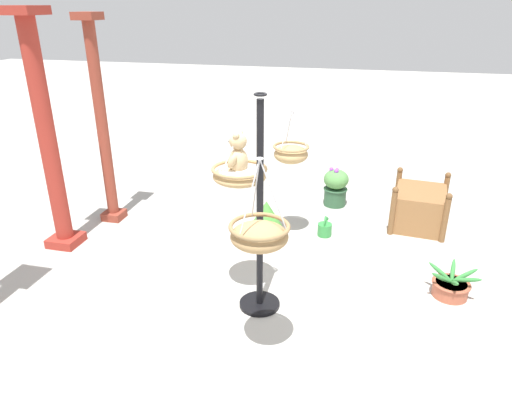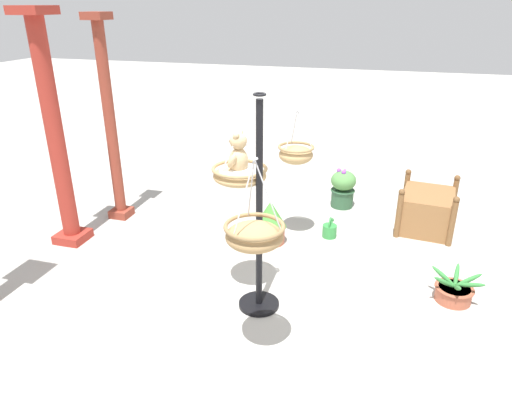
% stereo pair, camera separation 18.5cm
% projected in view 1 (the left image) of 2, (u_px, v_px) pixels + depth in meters
% --- Properties ---
extents(ground_plane, '(40.00, 40.00, 0.00)m').
position_uv_depth(ground_plane, '(266.00, 298.00, 5.20)').
color(ground_plane, '#ADAAA3').
extents(display_pole_central, '(0.44, 0.44, 2.30)m').
position_uv_depth(display_pole_central, '(260.00, 249.00, 4.81)').
color(display_pole_central, black).
rests_on(display_pole_central, ground).
extents(hanging_basket_with_teddy, '(0.57, 0.57, 0.54)m').
position_uv_depth(hanging_basket_with_teddy, '(239.00, 174.00, 4.70)').
color(hanging_basket_with_teddy, tan).
extents(teddy_bear, '(0.31, 0.28, 0.45)m').
position_uv_depth(teddy_bear, '(237.00, 156.00, 4.62)').
color(teddy_bear, tan).
extents(hanging_basket_left_high, '(0.51, 0.51, 0.78)m').
position_uv_depth(hanging_basket_left_high, '(259.00, 235.00, 3.82)').
color(hanging_basket_left_high, '#A37F51').
extents(hanging_basket_right_low, '(0.48, 0.48, 0.71)m').
position_uv_depth(hanging_basket_right_low, '(291.00, 153.00, 6.13)').
color(hanging_basket_right_low, tan).
extents(greenhouse_pillar_left, '(0.42, 0.42, 3.02)m').
position_uv_depth(greenhouse_pillar_left, '(48.00, 141.00, 5.80)').
color(greenhouse_pillar_left, '#9E2D23').
rests_on(greenhouse_pillar_left, ground).
extents(greenhouse_pillar_far_back, '(0.31, 0.31, 2.94)m').
position_uv_depth(greenhouse_pillar_far_back, '(102.00, 128.00, 6.56)').
color(greenhouse_pillar_far_back, brown).
rests_on(greenhouse_pillar_far_back, ground).
extents(wooden_planter_box, '(1.04, 0.87, 0.72)m').
position_uv_depth(wooden_planter_box, '(419.00, 207.00, 6.81)').
color(wooden_planter_box, olive).
rests_on(wooden_planter_box, ground).
extents(potted_plant_flowering_red, '(0.44, 0.44, 0.61)m').
position_uv_depth(potted_plant_flowering_red, '(266.00, 221.00, 6.32)').
color(potted_plant_flowering_red, '#AD563D').
rests_on(potted_plant_flowering_red, ground).
extents(potted_plant_tall_leafy, '(0.40, 0.40, 0.64)m').
position_uv_depth(potted_plant_tall_leafy, '(336.00, 187.00, 7.49)').
color(potted_plant_tall_leafy, '#2D5638').
rests_on(potted_plant_tall_leafy, ground).
extents(potted_plant_bushy_green, '(0.56, 0.56, 0.36)m').
position_uv_depth(potted_plant_bushy_green, '(451.00, 286.00, 5.21)').
color(potted_plant_bushy_green, '#AD563D').
rests_on(potted_plant_bushy_green, ground).
extents(watering_can, '(0.35, 0.20, 0.30)m').
position_uv_depth(watering_can, '(325.00, 229.00, 6.58)').
color(watering_can, '#338C3F').
rests_on(watering_can, ground).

